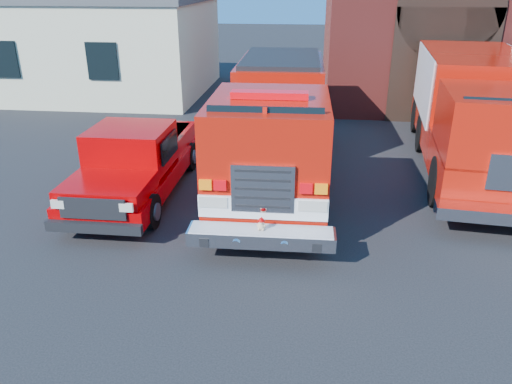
# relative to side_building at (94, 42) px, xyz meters

# --- Properties ---
(ground) EXTENTS (100.00, 100.00, 0.00)m
(ground) POSITION_rel_side_building_xyz_m (9.00, -13.00, -2.20)
(ground) COLOR black
(ground) RESTS_ON ground
(parking_stripe_mid) EXTENTS (0.12, 3.00, 0.01)m
(parking_stripe_mid) POSITION_rel_side_building_xyz_m (15.50, -9.00, -2.20)
(parking_stripe_mid) COLOR yellow
(parking_stripe_mid) RESTS_ON ground
(parking_stripe_far) EXTENTS (0.12, 3.00, 0.01)m
(parking_stripe_far) POSITION_rel_side_building_xyz_m (15.50, -6.00, -2.20)
(parking_stripe_far) COLOR yellow
(parking_stripe_far) RESTS_ON ground
(side_building) EXTENTS (10.20, 8.20, 4.35)m
(side_building) POSITION_rel_side_building_xyz_m (0.00, 0.00, 0.00)
(side_building) COLOR beige
(side_building) RESTS_ON ground
(fire_engine) EXTENTS (2.73, 9.27, 2.84)m
(fire_engine) POSITION_rel_side_building_xyz_m (9.06, -9.91, -0.73)
(fire_engine) COLOR black
(fire_engine) RESTS_ON ground
(pickup_truck) EXTENTS (1.95, 5.39, 1.77)m
(pickup_truck) POSITION_rel_side_building_xyz_m (5.82, -11.62, -1.37)
(pickup_truck) COLOR black
(pickup_truck) RESTS_ON ground
(secondary_truck) EXTENTS (3.70, 9.29, 2.94)m
(secondary_truck) POSITION_rel_side_building_xyz_m (14.46, -8.57, -0.60)
(secondary_truck) COLOR black
(secondary_truck) RESTS_ON ground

